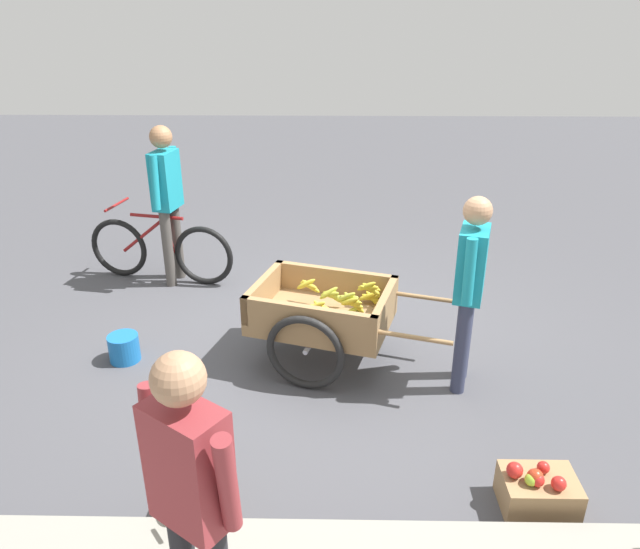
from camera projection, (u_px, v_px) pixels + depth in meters
ground_plane at (319, 349)px, 5.30m from camera, size 24.00×24.00×0.00m
fruit_cart at (324, 314)px, 4.96m from camera, size 1.80×1.21×0.71m
vendor_person at (470, 278)px, 4.44m from camera, size 0.29×0.54×1.55m
bicycle at (160, 250)px, 6.48m from camera, size 1.64×0.53×0.85m
cyclist_person at (167, 191)px, 6.17m from camera, size 0.27×0.55×1.69m
dog at (193, 473)px, 3.52m from camera, size 0.20×0.67×0.40m
plastic_bucket at (124, 348)px, 5.08m from camera, size 0.26×0.26×0.23m
apple_crate at (538, 491)px, 3.58m from camera, size 0.44×0.32×0.32m
bystander_person at (191, 488)px, 2.47m from camera, size 0.44×0.41×1.61m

